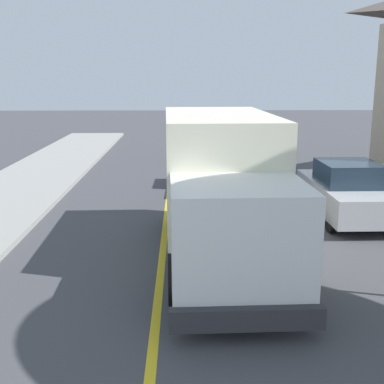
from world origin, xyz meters
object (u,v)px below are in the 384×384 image
parked_car_near (218,166)px  parked_van_across (346,191)px  box_truck (221,181)px  parked_car_mid (222,142)px

parked_car_near → parked_van_across: (3.40, -4.31, 0.00)m
box_truck → parked_car_mid: bearing=85.2°
box_truck → parked_car_mid: (1.21, 14.36, -0.97)m
parked_van_across → box_truck: bearing=-141.3°
parked_car_mid → parked_van_across: size_ratio=1.01×
parked_car_near → parked_car_mid: (0.74, 6.94, 0.00)m
parked_car_near → box_truck: bearing=-93.7°
parked_car_mid → parked_car_near: bearing=-96.1°
box_truck → parked_van_across: bearing=38.7°
parked_van_across → parked_car_near: bearing=128.3°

